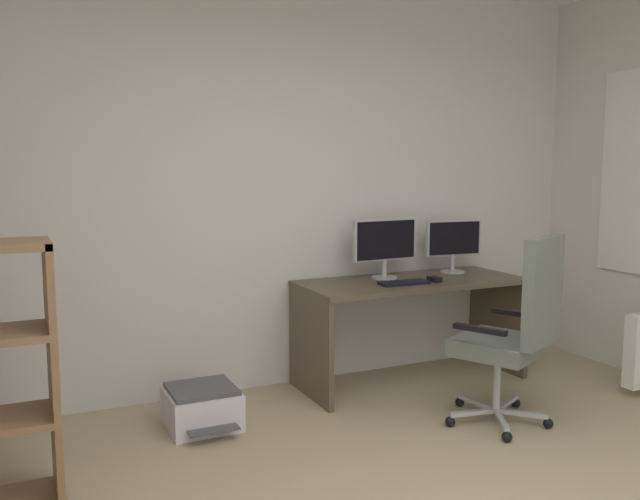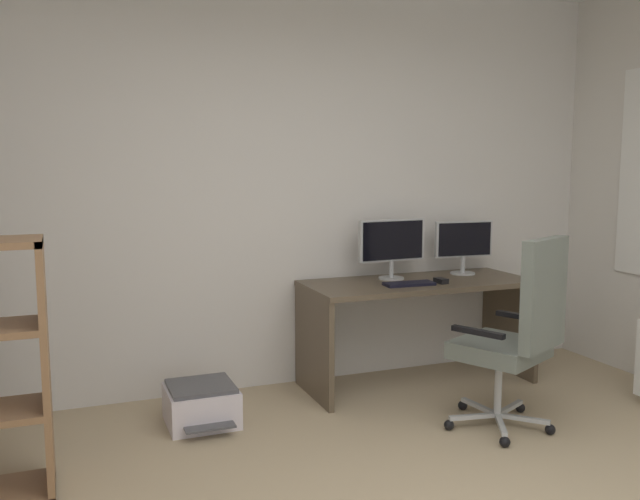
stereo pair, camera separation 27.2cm
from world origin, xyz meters
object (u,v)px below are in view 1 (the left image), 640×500
Objects in this scene: computer_mouse at (434,279)px; office_chair at (517,327)px; desk at (411,306)px; monitor_secondary at (453,241)px; keyboard at (404,283)px; printer at (202,407)px; monitor_main at (385,242)px.

office_chair reaches higher than computer_mouse.
desk is 0.63m from monitor_secondary.
keyboard is (-0.14, -0.13, 0.20)m from desk.
keyboard is 0.71× the size of printer.
printer is (-1.66, -0.05, -0.63)m from computer_mouse.
desk is 3.10× the size of monitor_main.
computer_mouse is 0.09× the size of office_chair.
desk is 15.89× the size of computer_mouse.
monitor_secondary is 4.49× the size of computer_mouse.
office_chair is (0.10, -0.96, 0.05)m from desk.
desk is 0.28m from keyboard.
desk is at bearing -163.44° from monitor_secondary.
office_chair is at bearing -107.49° from monitor_secondary.
office_chair is (0.24, -1.10, -0.39)m from monitor_main.
monitor_secondary is 1.32× the size of keyboard.
keyboard is at bearing -90.64° from monitor_main.
desk is 0.26m from computer_mouse.
keyboard is at bearing 2.42° from printer.
desk is 1.40× the size of office_chair.
monitor_secondary is 0.40× the size of office_chair.
keyboard is at bearing 173.69° from computer_mouse.
printer is (-1.56, -0.19, -0.43)m from desk.
monitor_secondary reaches higher than printer.
keyboard is (-0.00, -0.26, -0.25)m from monitor_main.
printer is (-1.42, -0.06, -0.62)m from keyboard.
monitor_secondary reaches higher than keyboard.
keyboard is 0.30× the size of office_chair.
monitor_secondary is at bearing 9.12° from printer.
monitor_secondary is 2.21m from printer.
monitor_main is 0.43m from computer_mouse.
keyboard reaches higher than desk.
monitor_secondary is at bearing 32.99° from computer_mouse.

